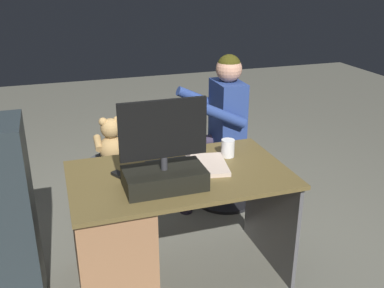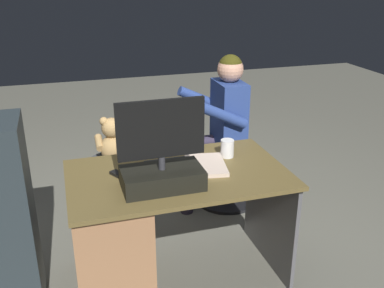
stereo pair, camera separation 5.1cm
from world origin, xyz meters
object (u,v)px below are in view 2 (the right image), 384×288
at_px(monitor, 162,165).
at_px(person, 219,119).
at_px(computer_mouse, 132,168).
at_px(cup, 227,148).
at_px(tv_remote, 121,176).
at_px(visitor_chair, 227,170).
at_px(desk, 125,232).
at_px(office_chair_teddy, 116,187).
at_px(keyboard, 181,163).
at_px(teddy_bear, 112,141).

bearing_deg(monitor, person, -124.96).
relative_size(computer_mouse, person, 0.08).
relative_size(cup, tv_remote, 0.72).
distance_m(computer_mouse, tv_remote, 0.10).
bearing_deg(tv_remote, visitor_chair, -169.59).
bearing_deg(desk, visitor_chair, -139.12).
xyz_separation_m(cup, visitor_chair, (-0.28, -0.69, -0.49)).
xyz_separation_m(computer_mouse, tv_remote, (0.08, 0.07, -0.01)).
height_order(desk, visitor_chair, desk).
distance_m(tv_remote, visitor_chair, 1.31).
relative_size(desk, office_chair_teddy, 2.45).
xyz_separation_m(keyboard, person, (-0.50, -0.72, -0.01)).
distance_m(keyboard, office_chair_teddy, 0.90).
height_order(office_chair_teddy, person, person).
bearing_deg(computer_mouse, tv_remote, 40.69).
bearing_deg(monitor, office_chair_teddy, -81.41).
height_order(cup, tv_remote, cup).
xyz_separation_m(desk, person, (-0.87, -0.82, 0.34)).
height_order(cup, office_chair_teddy, cup).
height_order(monitor, tv_remote, monitor).
xyz_separation_m(keyboard, tv_remote, (0.37, 0.06, -0.00)).
distance_m(monitor, computer_mouse, 0.29).
distance_m(keyboard, person, 0.87).
bearing_deg(cup, visitor_chair, -112.31).
relative_size(keyboard, tv_remote, 2.80).
relative_size(keyboard, cup, 3.87).
bearing_deg(monitor, cup, -149.80).
relative_size(monitor, visitor_chair, 0.95).
xyz_separation_m(desk, tv_remote, (0.00, -0.04, 0.34)).
bearing_deg(cup, computer_mouse, 2.71).
distance_m(cup, teddy_bear, 0.94).
relative_size(monitor, cup, 4.41).
bearing_deg(cup, keyboard, 5.71).
xyz_separation_m(keyboard, visitor_chair, (-0.58, -0.72, -0.45)).
distance_m(desk, keyboard, 0.51).
distance_m(desk, visitor_chair, 1.26).
height_order(keyboard, computer_mouse, computer_mouse).
distance_m(computer_mouse, office_chair_teddy, 0.85).
relative_size(visitor_chair, person, 0.42).
bearing_deg(computer_mouse, monitor, 115.39).
distance_m(tv_remote, office_chair_teddy, 0.90).
xyz_separation_m(computer_mouse, teddy_bear, (0.03, -0.72, -0.10)).
xyz_separation_m(teddy_bear, person, (-0.82, 0.00, 0.09)).
bearing_deg(person, visitor_chair, -179.40).
xyz_separation_m(keyboard, teddy_bear, (0.32, -0.72, -0.09)).
bearing_deg(visitor_chair, desk, 40.88).
bearing_deg(visitor_chair, computer_mouse, 39.29).
bearing_deg(computer_mouse, office_chair_teddy, -87.87).
xyz_separation_m(keyboard, office_chair_teddy, (0.32, -0.71, -0.46)).
xyz_separation_m(monitor, office_chair_teddy, (0.14, -0.95, -0.57)).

